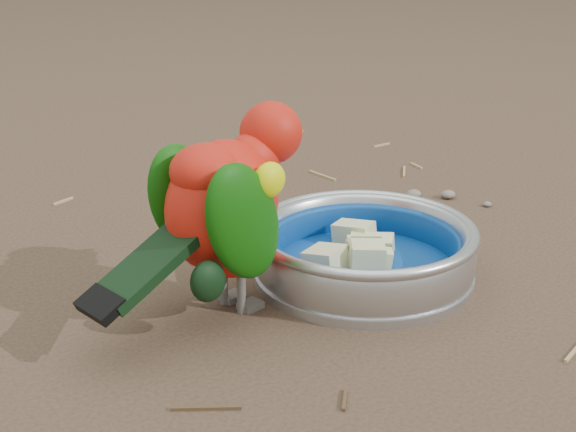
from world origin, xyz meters
TOP-DOWN VIEW (x-y plane):
  - ground at (0.00, 0.00)m, footprint 60.00×60.00m
  - food_bowl at (0.02, -0.05)m, footprint 0.24×0.24m
  - bowl_wall at (0.02, -0.05)m, footprint 0.24×0.24m
  - fruit_wedges at (0.02, -0.05)m, footprint 0.14×0.14m
  - lory_parrot at (-0.14, -0.03)m, footprint 0.26×0.15m
  - ground_debris at (0.05, 0.07)m, footprint 0.90×0.80m

SIDE VIEW (x-z plane):
  - ground at x=0.00m, z-range 0.00..0.00m
  - ground_debris at x=0.05m, z-range 0.00..0.01m
  - food_bowl at x=0.02m, z-range 0.00..0.02m
  - fruit_wedges at x=0.02m, z-range 0.02..0.05m
  - bowl_wall at x=0.02m, z-range 0.02..0.06m
  - lory_parrot at x=-0.14m, z-range 0.00..0.19m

